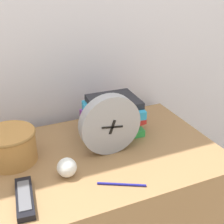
# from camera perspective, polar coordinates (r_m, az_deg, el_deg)

# --- Properties ---
(wall_back) EXTENTS (6.00, 0.04, 2.40)m
(wall_back) POSITION_cam_1_polar(r_m,az_deg,el_deg) (1.35, -12.79, 17.62)
(wall_back) COLOR silver
(wall_back) RESTS_ON ground_plane
(desk_clock) EXTENTS (0.23, 0.05, 0.23)m
(desk_clock) POSITION_cam_1_polar(r_m,az_deg,el_deg) (1.15, -0.34, -2.33)
(desk_clock) COLOR #99999E
(desk_clock) RESTS_ON desk
(book_stack) EXTENTS (0.27, 0.22, 0.15)m
(book_stack) POSITION_cam_1_polar(r_m,az_deg,el_deg) (1.31, 0.21, -0.54)
(book_stack) COLOR green
(book_stack) RESTS_ON desk
(basket) EXTENTS (0.19, 0.19, 0.12)m
(basket) POSITION_cam_1_polar(r_m,az_deg,el_deg) (1.18, -18.12, -5.77)
(basket) COLOR #B27A3D
(basket) RESTS_ON desk
(tv_remote) EXTENTS (0.07, 0.19, 0.02)m
(tv_remote) POSITION_cam_1_polar(r_m,az_deg,el_deg) (1.02, -15.69, -14.86)
(tv_remote) COLOR black
(tv_remote) RESTS_ON desk
(crumpled_paper_ball) EXTENTS (0.07, 0.07, 0.07)m
(crumpled_paper_ball) POSITION_cam_1_polar(r_m,az_deg,el_deg) (1.08, -8.26, -10.01)
(crumpled_paper_ball) COLOR white
(crumpled_paper_ball) RESTS_ON desk
(pen) EXTENTS (0.14, 0.08, 0.01)m
(pen) POSITION_cam_1_polar(r_m,az_deg,el_deg) (1.04, 1.77, -13.08)
(pen) COLOR navy
(pen) RESTS_ON desk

